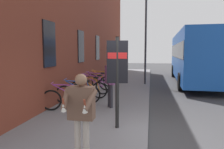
% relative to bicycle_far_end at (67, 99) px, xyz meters
% --- Properties ---
extents(ground, '(60.00, 60.00, 0.00)m').
position_rel_bicycle_far_end_xyz_m(ground, '(4.20, -3.79, -0.51)').
color(ground, '#38383A').
extents(sidewalk_pavement, '(24.00, 3.50, 0.12)m').
position_rel_bicycle_far_end_xyz_m(sidewalk_pavement, '(6.20, -1.04, -0.45)').
color(sidewalk_pavement, slate).
rests_on(sidewalk_pavement, ground).
extents(station_facade, '(22.00, 0.65, 9.40)m').
position_rel_bicycle_far_end_xyz_m(station_facade, '(7.20, 1.01, 4.19)').
color(station_facade, brown).
rests_on(station_facade, ground).
extents(bicycle_far_end, '(0.63, 1.72, 0.97)m').
position_rel_bicycle_far_end_xyz_m(bicycle_far_end, '(0.00, 0.00, 0.00)').
color(bicycle_far_end, black).
rests_on(bicycle_far_end, sidewalk_pavement).
extents(bicycle_mid_rack, '(0.50, 1.75, 0.97)m').
position_rel_bicycle_far_end_xyz_m(bicycle_mid_rack, '(0.95, -0.07, 0.00)').
color(bicycle_mid_rack, black).
rests_on(bicycle_mid_rack, sidewalk_pavement).
extents(bicycle_leaning_wall, '(0.48, 1.76, 0.97)m').
position_rel_bicycle_far_end_xyz_m(bicycle_leaning_wall, '(2.11, -0.15, 0.00)').
color(bicycle_leaning_wall, black).
rests_on(bicycle_leaning_wall, sidewalk_pavement).
extents(bicycle_end_of_row, '(0.55, 1.74, 0.97)m').
position_rel_bicycle_far_end_xyz_m(bicycle_end_of_row, '(3.04, -0.10, 0.00)').
color(bicycle_end_of_row, black).
rests_on(bicycle_end_of_row, sidewalk_pavement).
extents(bicycle_nearest_sign, '(0.48, 1.77, 0.97)m').
position_rel_bicycle_far_end_xyz_m(bicycle_nearest_sign, '(4.08, -0.01, 0.00)').
color(bicycle_nearest_sign, black).
rests_on(bicycle_nearest_sign, sidewalk_pavement).
extents(bicycle_under_window, '(0.48, 1.77, 0.97)m').
position_rel_bicycle_far_end_xyz_m(bicycle_under_window, '(5.20, 0.03, 0.00)').
color(bicycle_under_window, black).
rests_on(bicycle_under_window, sidewalk_pavement).
extents(transit_info_sign, '(0.17, 0.56, 2.40)m').
position_rel_bicycle_far_end_xyz_m(transit_info_sign, '(-1.41, -1.97, 1.21)').
color(transit_info_sign, black).
rests_on(transit_info_sign, sidewalk_pavement).
extents(city_bus, '(10.60, 2.97, 3.35)m').
position_rel_bicycle_far_end_xyz_m(city_bus, '(8.61, -5.79, 1.41)').
color(city_bus, '#1951B2').
rests_on(city_bus, ground).
extents(pedestrian_near_bus, '(0.59, 0.47, 1.75)m').
position_rel_bicycle_far_end_xyz_m(pedestrian_near_bus, '(0.66, -1.40, 0.68)').
color(pedestrian_near_bus, '#26262D').
rests_on(pedestrian_near_bus, sidewalk_pavement).
extents(tourist_with_hotdogs, '(0.55, 0.63, 1.63)m').
position_rel_bicycle_far_end_xyz_m(tourist_with_hotdogs, '(-3.31, -1.61, 0.61)').
color(tourist_with_hotdogs, '#B2A599').
rests_on(tourist_with_hotdogs, sidewalk_pavement).
extents(street_lamp, '(0.28, 0.28, 5.47)m').
position_rel_bicycle_far_end_xyz_m(street_lamp, '(6.74, -2.49, 2.83)').
color(street_lamp, '#333338').
rests_on(street_lamp, sidewalk_pavement).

